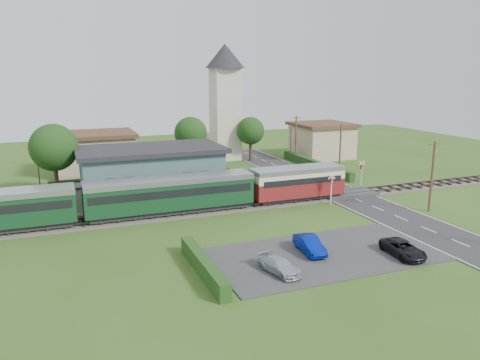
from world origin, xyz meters
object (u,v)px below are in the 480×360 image
object	(u,v)px
station_building	(151,170)
church_tower	(225,93)
house_west	(94,152)
car_park_dark	(403,249)
car_park_blue	(310,244)
crossing_signal_near	(331,184)
car_on_road	(293,168)
house_east	(322,140)
train	(137,197)
pedestrian_far	(123,198)
equipment_hut	(80,198)
crossing_signal_far	(362,170)
pedestrian_near	(220,190)
car_park_silver	(279,265)

from	to	relation	value
station_building	church_tower	world-z (taller)	church_tower
house_west	car_park_dark	size ratio (longest dim) A/B	2.67
station_building	house_west	bearing A→B (deg)	109.65
house_west	car_park_blue	world-z (taller)	house_west
crossing_signal_near	car_on_road	distance (m)	16.33
house_east	car_park_blue	world-z (taller)	house_east
train	pedestrian_far	world-z (taller)	train
house_east	pedestrian_far	distance (m)	38.73
church_tower	equipment_hut	bearing A→B (deg)	-135.25
station_building	church_tower	bearing A→B (deg)	48.59
equipment_hut	train	bearing A→B (deg)	-33.11
house_west	car_park_dark	world-z (taller)	house_west
equipment_hut	crossing_signal_far	size ratio (longest dim) A/B	0.78
crossing_signal_near	car_park_dark	xyz separation A→B (m)	(-2.63, -14.09, -1.50)
station_building	pedestrian_near	bearing A→B (deg)	-43.57
equipment_hut	car_park_dark	bearing A→B (deg)	-42.14
house_east	car_on_road	bearing A→B (deg)	-138.51
church_tower	station_building	bearing A→B (deg)	-131.41
church_tower	car_park_blue	world-z (taller)	church_tower
house_east	pedestrian_near	bearing A→B (deg)	-141.66
crossing_signal_near	church_tower	bearing A→B (deg)	92.82
car_on_road	equipment_hut	bearing A→B (deg)	93.61
crossing_signal_near	crossing_signal_far	size ratio (longest dim) A/B	1.00
station_building	house_east	size ratio (longest dim) A/B	1.82
equipment_hut	pedestrian_near	bearing A→B (deg)	-0.24
car_on_road	car_park_blue	distance (m)	29.54
train	car_park_blue	size ratio (longest dim) A/B	11.46
car_park_silver	pedestrian_far	xyz separation A→B (m)	(-7.82, 19.28, 0.67)
car_park_dark	pedestrian_near	size ratio (longest dim) A/B	2.53
house_east	car_park_silver	bearing A→B (deg)	-124.70
crossing_signal_near	pedestrian_far	bearing A→B (deg)	163.87
train	house_east	world-z (taller)	house_east
pedestrian_far	car_park_dark	bearing A→B (deg)	-135.55
car_on_road	pedestrian_near	size ratio (longest dim) A/B	1.92
car_park_silver	pedestrian_far	world-z (taller)	pedestrian_far
station_building	car_on_road	size ratio (longest dim) A/B	5.22
pedestrian_near	car_on_road	bearing A→B (deg)	-168.89
station_building	house_west	distance (m)	14.87
train	car_park_dark	bearing A→B (deg)	-44.38
crossing_signal_near	car_park_blue	size ratio (longest dim) A/B	0.87
house_west	car_park_silver	world-z (taller)	house_west
house_west	pedestrian_near	xyz separation A→B (m)	(11.16, -19.86, -1.54)
train	car_park_blue	distance (m)	17.16
station_building	train	xyz separation A→B (m)	(-3.09, -8.99, -0.52)
train	house_west	bearing A→B (deg)	94.74
house_east	equipment_hut	bearing A→B (deg)	-153.68
crossing_signal_far	station_building	bearing A→B (deg)	164.37
church_tower	crossing_signal_far	size ratio (longest dim) A/B	5.37
station_building	church_tower	distance (m)	23.89
train	car_park_dark	size ratio (longest dim) A/B	10.68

